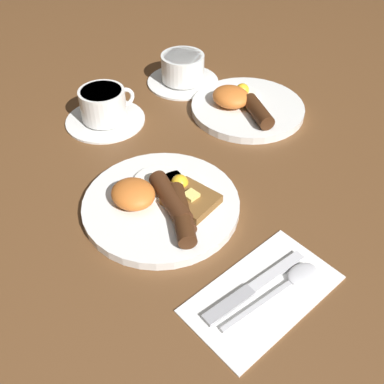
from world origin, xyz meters
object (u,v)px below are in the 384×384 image
at_px(breakfast_plate_near, 163,202).
at_px(spoon, 293,280).
at_px(breakfast_plate_far, 245,106).
at_px(knife, 250,290).
at_px(teacup_far, 183,71).
at_px(teacup_near, 104,108).

distance_m(breakfast_plate_near, spoon, 0.23).
distance_m(breakfast_plate_far, knife, 0.44).
xyz_separation_m(breakfast_plate_near, teacup_far, (-0.27, 0.30, 0.01)).
distance_m(breakfast_plate_near, knife, 0.20).
bearing_deg(breakfast_plate_far, knife, -48.87).
xyz_separation_m(breakfast_plate_near, teacup_near, (-0.26, 0.09, 0.01)).
bearing_deg(teacup_far, breakfast_plate_far, 2.00).
xyz_separation_m(teacup_far, knife, (0.47, -0.33, -0.02)).
bearing_deg(teacup_far, teacup_near, -89.24).
distance_m(breakfast_plate_far, spoon, 0.43).
height_order(breakfast_plate_far, teacup_near, teacup_near).
distance_m(teacup_far, spoon, 0.57).
relative_size(breakfast_plate_near, teacup_far, 1.56).
distance_m(breakfast_plate_near, breakfast_plate_far, 0.32).
xyz_separation_m(breakfast_plate_far, knife, (0.29, -0.33, -0.01)).
bearing_deg(knife, breakfast_plate_far, 48.10).
bearing_deg(breakfast_plate_far, teacup_far, -178.00).
bearing_deg(teacup_far, spoon, -29.01).
xyz_separation_m(breakfast_plate_far, teacup_far, (-0.18, -0.01, 0.01)).
bearing_deg(teacup_near, knife, -13.41).
bearing_deg(knife, teacup_near, 83.56).
xyz_separation_m(breakfast_plate_near, knife, (0.20, -0.02, -0.01)).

